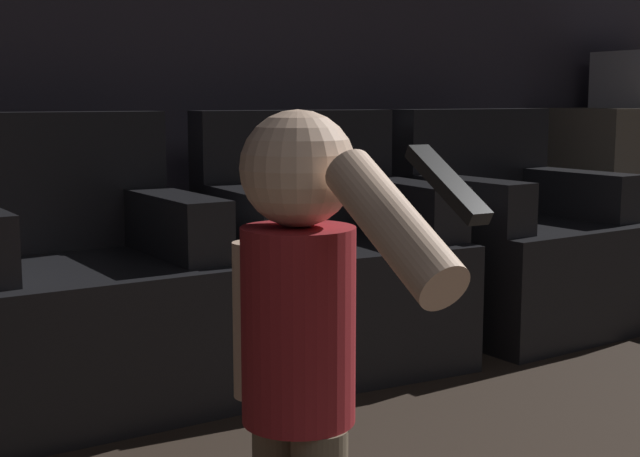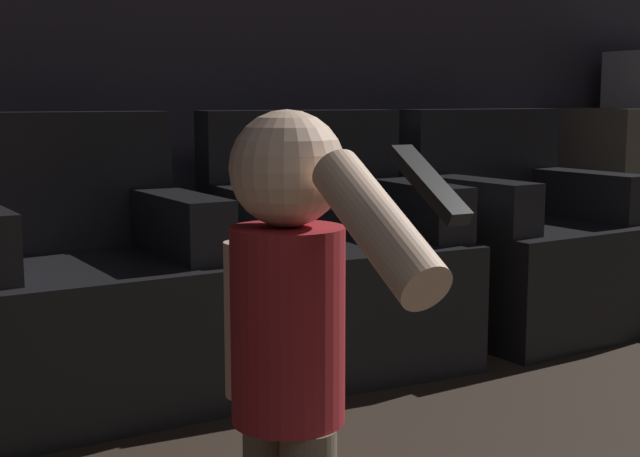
% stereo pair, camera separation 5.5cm
% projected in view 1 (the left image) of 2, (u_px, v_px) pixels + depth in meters
% --- Properties ---
extents(wall_back, '(8.40, 0.05, 2.60)m').
position_uv_depth(wall_back, '(180.00, 17.00, 3.72)').
color(wall_back, '#3D3842').
rests_on(wall_back, ground_plane).
extents(armchair_left, '(0.84, 0.80, 0.92)m').
position_uv_depth(armchair_left, '(73.00, 297.00, 2.85)').
color(armchair_left, black).
rests_on(armchair_left, ground_plane).
extents(armchair_middle, '(0.84, 0.81, 0.92)m').
position_uv_depth(armchair_middle, '(324.00, 270.00, 3.31)').
color(armchair_middle, black).
rests_on(armchair_middle, ground_plane).
extents(armchair_right, '(0.86, 0.83, 0.92)m').
position_uv_depth(armchair_right, '(512.00, 249.00, 3.77)').
color(armchair_right, black).
rests_on(armchair_right, ground_plane).
extents(person_toddler, '(0.21, 0.64, 0.94)m').
position_uv_depth(person_toddler, '(301.00, 326.00, 1.60)').
color(person_toddler, brown).
rests_on(person_toddler, ground_plane).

